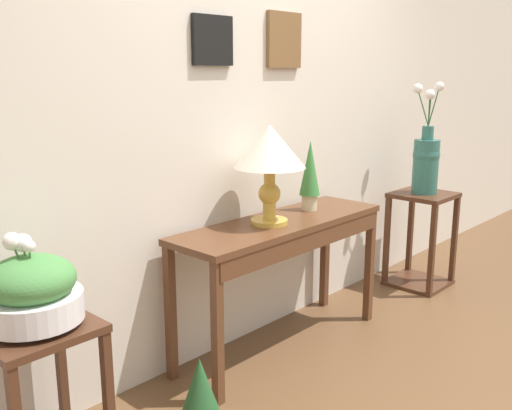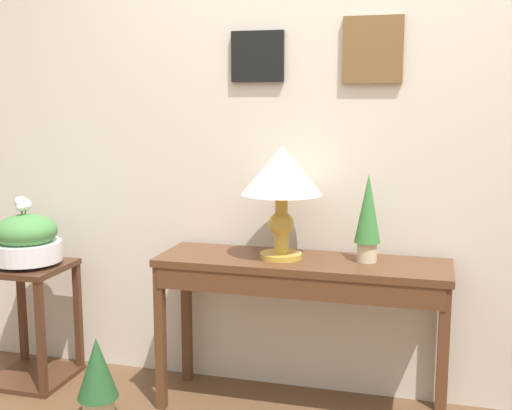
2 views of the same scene
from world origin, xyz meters
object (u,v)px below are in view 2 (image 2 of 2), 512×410
table_lamp (282,177)px  potted_plant_on_console (368,215)px  pedestal_stand_left (31,323)px  planter_bowl_wide_left (26,239)px  console_table (301,281)px  potted_plant_floor (97,374)px

table_lamp → potted_plant_on_console: bearing=5.5°
pedestal_stand_left → planter_bowl_wide_left: size_ratio=1.78×
console_table → potted_plant_floor: console_table is taller
potted_plant_on_console → planter_bowl_wide_left: bearing=-177.2°
planter_bowl_wide_left → potted_plant_floor: size_ratio=0.91×
planter_bowl_wide_left → potted_plant_floor: bearing=-27.6°
table_lamp → pedestal_stand_left: 1.58m
table_lamp → console_table: bearing=-13.7°
console_table → pedestal_stand_left: 1.49m
potted_plant_on_console → pedestal_stand_left: size_ratio=0.64×
table_lamp → pedestal_stand_left: size_ratio=0.83×
potted_plant_on_console → potted_plant_floor: 1.47m
console_table → planter_bowl_wide_left: planter_bowl_wide_left is taller
potted_plant_on_console → planter_bowl_wide_left: potted_plant_on_console is taller
potted_plant_floor → table_lamp: bearing=22.4°
console_table → planter_bowl_wide_left: bearing=-179.1°
table_lamp → potted_plant_on_console: table_lamp is taller
console_table → pedestal_stand_left: bearing=-179.1°
pedestal_stand_left → potted_plant_floor: size_ratio=1.62×
pedestal_stand_left → potted_plant_floor: bearing=-27.6°
potted_plant_floor → pedestal_stand_left: bearing=152.4°
potted_plant_on_console → planter_bowl_wide_left: size_ratio=1.14×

